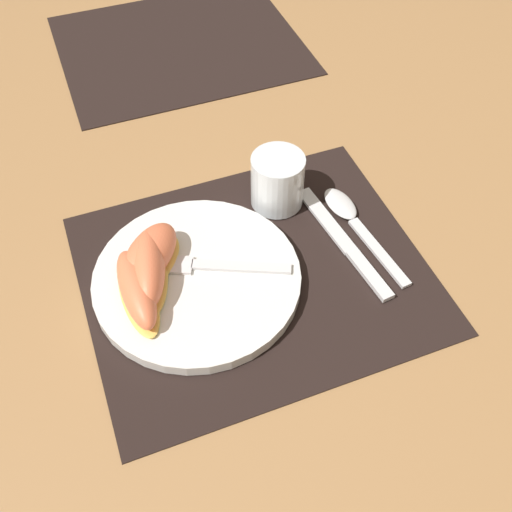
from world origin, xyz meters
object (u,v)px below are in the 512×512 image
object	(u,v)px
citrus_wedge_1	(150,269)
citrus_wedge_2	(137,291)
plate	(197,279)
knife	(345,244)
citrus_wedge_0	(150,256)
spoon	(350,216)
juice_glass	(277,183)
fork	(199,266)

from	to	relation	value
citrus_wedge_1	citrus_wedge_2	bearing A→B (deg)	-131.49
plate	citrus_wedge_1	size ratio (longest dim) A/B	2.04
plate	citrus_wedge_2	world-z (taller)	citrus_wedge_2
knife	plate	bearing A→B (deg)	177.17
citrus_wedge_2	citrus_wedge_0	bearing A→B (deg)	58.90
citrus_wedge_1	citrus_wedge_2	xyz separation A→B (m)	(-0.02, -0.02, -0.00)
plate	knife	bearing A→B (deg)	-2.83
citrus_wedge_0	citrus_wedge_1	size ratio (longest dim) A/B	0.90
spoon	citrus_wedge_1	distance (m)	0.28
juice_glass	citrus_wedge_1	world-z (taller)	juice_glass
knife	citrus_wedge_1	bearing A→B (deg)	174.69
spoon	citrus_wedge_1	bearing A→B (deg)	-176.51
juice_glass	spoon	size ratio (longest dim) A/B	0.41
knife	citrus_wedge_0	world-z (taller)	citrus_wedge_0
juice_glass	fork	distance (m)	0.16
spoon	fork	distance (m)	0.22
spoon	citrus_wedge_1	xyz separation A→B (m)	(-0.28, -0.02, 0.03)
spoon	citrus_wedge_2	bearing A→B (deg)	-172.16
spoon	fork	bearing A→B (deg)	-174.79
spoon	fork	xyz separation A→B (m)	(-0.22, -0.02, 0.01)
juice_glass	citrus_wedge_2	xyz separation A→B (m)	(-0.22, -0.11, -0.00)
knife	citrus_wedge_2	bearing A→B (deg)	-179.78
knife	spoon	xyz separation A→B (m)	(0.03, 0.04, 0.00)
citrus_wedge_0	juice_glass	bearing A→B (deg)	17.91
fork	citrus_wedge_0	bearing A→B (deg)	155.51
knife	spoon	world-z (taller)	spoon
spoon	citrus_wedge_2	size ratio (longest dim) A/B	1.54
juice_glass	spoon	bearing A→B (deg)	-39.68
plate	citrus_wedge_2	bearing A→B (deg)	-171.71
plate	citrus_wedge_1	xyz separation A→B (m)	(-0.05, 0.01, 0.03)
fork	citrus_wedge_1	bearing A→B (deg)	177.08
juice_glass	fork	size ratio (longest dim) A/B	0.40
juice_glass	fork	world-z (taller)	juice_glass
fork	citrus_wedge_0	distance (m)	0.06
citrus_wedge_1	spoon	bearing A→B (deg)	3.49
knife	spoon	bearing A→B (deg)	55.79
knife	citrus_wedge_0	bearing A→B (deg)	169.70
juice_glass	fork	xyz separation A→B (m)	(-0.14, -0.09, -0.02)
plate	fork	size ratio (longest dim) A/B	1.36
spoon	fork	world-z (taller)	fork
juice_glass	citrus_wedge_0	bearing A→B (deg)	-162.09
plate	fork	distance (m)	0.02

